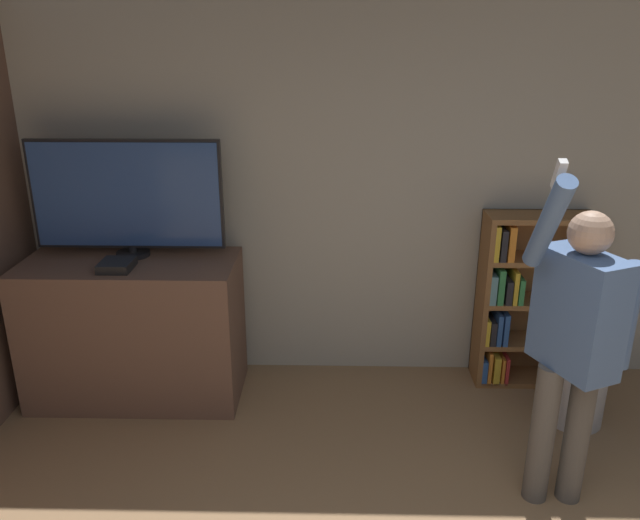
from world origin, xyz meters
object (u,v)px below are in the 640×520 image
Objects in this scene: person at (575,337)px; waste_bin at (577,393)px; game_console at (117,265)px; bookshelf at (521,301)px; television at (127,197)px.

person reaches higher than waste_bin.
bookshelf is (2.69, 0.39, -0.39)m from game_console.
bookshelf is at bearing 150.28° from person.
television is 3.13× the size of waste_bin.
bookshelf is 1.31m from person.
game_console is 2.74m from bookshelf.
game_console is at bearing -95.49° from television.
bookshelf is 0.71m from waste_bin.
game_console is at bearing 177.46° from waste_bin.
game_console is (-0.02, -0.26, -0.38)m from television.
person is at bearing -18.70° from game_console.
television is 1.00× the size of bookshelf.
person is (2.53, -1.12, -0.41)m from television.
person reaches higher than bookshelf.
waste_bin is (0.25, -0.52, -0.41)m from bookshelf.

